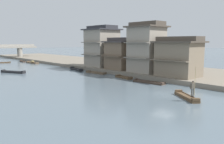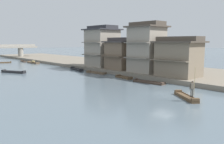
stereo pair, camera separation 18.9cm
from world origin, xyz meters
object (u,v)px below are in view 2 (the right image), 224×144
object	(u,v)px
boatman_person	(192,87)
boat_upstream_distant	(124,77)
boat_foreground_poled	(186,97)
boat_midriver_upstream	(96,73)
boat_moored_far	(14,72)
boat_moored_second	(33,62)
house_waterfront_narrow	(102,46)
boat_moored_nearest	(3,63)
boat_moored_third	(149,82)
boat_midriver_drifting	(23,61)
house_waterfront_second	(146,48)
house_waterfront_tall	(124,54)
boat_crossing_west	(77,69)
house_waterfront_nearest	(179,57)

from	to	relation	value
boatman_person	boat_upstream_distant	distance (m)	16.22
boat_foreground_poled	boat_midriver_upstream	size ratio (longest dim) A/B	0.86
boat_moored_far	boat_moored_second	bearing A→B (deg)	56.73
boat_upstream_distant	house_waterfront_narrow	xyz separation A→B (m)	(5.27, 12.09, 4.83)
boatman_person	boat_midriver_upstream	xyz separation A→B (m)	(5.50, 22.93, -1.40)
boat_moored_nearest	boat_moored_third	distance (m)	48.08
boat_moored_third	boat_midriver_drifting	distance (m)	47.57
boat_foreground_poled	house_waterfront_second	xyz separation A→B (m)	(9.51, 13.52, 4.81)
boat_upstream_distant	house_waterfront_tall	xyz separation A→B (m)	(5.42, 5.60, 3.54)
boat_moored_far	boat_crossing_west	xyz separation A→B (m)	(11.48, -4.56, 0.00)
boat_moored_nearest	house_waterfront_nearest	xyz separation A→B (m)	(11.14, -49.32, 3.54)
boat_foreground_poled	boat_moored_nearest	xyz separation A→B (m)	(-1.77, 56.29, -0.03)
boat_moored_second	boat_upstream_distant	size ratio (longest dim) A/B	1.58
boat_moored_nearest	house_waterfront_nearest	size ratio (longest dim) A/B	0.62
boat_foreground_poled	boat_moored_third	bearing A→B (deg)	63.74
boat_moored_third	boat_crossing_west	world-z (taller)	boat_crossing_west
boat_foreground_poled	boat_midriver_upstream	xyz separation A→B (m)	(4.82, 21.89, -0.05)
boat_crossing_west	house_waterfront_nearest	size ratio (longest dim) A/B	0.75
boat_foreground_poled	house_waterfront_second	bearing A→B (deg)	54.87
boat_midriver_drifting	house_waterfront_tall	size ratio (longest dim) A/B	0.59
boat_midriver_upstream	house_waterfront_second	bearing A→B (deg)	-60.71
boat_crossing_west	house_waterfront_tall	distance (m)	10.84
house_waterfront_tall	boat_crossing_west	bearing A→B (deg)	121.47
boat_foreground_poled	boat_moored_third	world-z (taller)	boat_foreground_poled
boat_midriver_drifting	house_waterfront_second	distance (m)	43.28
house_waterfront_narrow	boat_midriver_upstream	bearing A→B (deg)	-139.43
boat_moored_third	boat_upstream_distant	world-z (taller)	boat_upstream_distant
boatman_person	boat_midriver_drifting	distance (m)	57.40
boat_moored_nearest	house_waterfront_nearest	world-z (taller)	house_waterfront_nearest
boat_moored_nearest	house_waterfront_narrow	xyz separation A→B (m)	(11.72, -30.01, 4.84)
boat_moored_nearest	boat_midriver_drifting	bearing A→B (deg)	-1.35
boat_moored_nearest	boat_moored_far	xyz separation A→B (m)	(-4.97, -23.19, 0.04)
boat_moored_far	boat_upstream_distant	world-z (taller)	boat_moored_far
boat_midriver_drifting	boat_moored_far	bearing A→B (deg)	-114.75
boat_crossing_west	house_waterfront_nearest	xyz separation A→B (m)	(4.63, -21.58, 3.49)
boat_moored_nearest	house_waterfront_narrow	bearing A→B (deg)	-68.66
boat_moored_nearest	boat_crossing_west	world-z (taller)	boat_crossing_west
boat_moored_second	boat_moored_nearest	bearing A→B (deg)	132.47
boat_moored_second	boat_moored_third	world-z (taller)	boat_moored_second
boat_midriver_drifting	boat_upstream_distant	size ratio (longest dim) A/B	1.15
boat_moored_nearest	boat_upstream_distant	xyz separation A→B (m)	(6.46, -42.09, 0.01)
house_waterfront_second	boat_moored_nearest	bearing A→B (deg)	104.77
boat_crossing_west	boat_moored_second	bearing A→B (deg)	91.48
boat_foreground_poled	boat_upstream_distant	bearing A→B (deg)	71.73
boat_upstream_distant	house_waterfront_narrow	size ratio (longest dim) A/B	0.41
boat_moored_third	house_waterfront_narrow	size ratio (longest dim) A/B	0.59
boat_moored_nearest	house_waterfront_tall	bearing A→B (deg)	-71.98
boat_moored_nearest	house_waterfront_second	bearing A→B (deg)	-75.23
house_waterfront_narrow	boat_moored_nearest	bearing A→B (deg)	111.34
boatman_person	boat_moored_nearest	size ratio (longest dim) A/B	0.70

